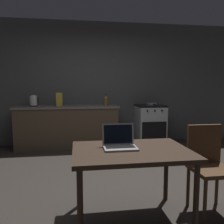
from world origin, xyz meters
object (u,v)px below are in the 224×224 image
Objects in this scene: electric_kettle at (34,101)px; frying_pan at (152,104)px; dining_table at (131,157)px; bottle at (106,100)px; cereal_box at (59,99)px; chair at (209,162)px; stove_oven at (150,125)px; laptop at (120,143)px.

electric_kettle is 2.54m from frying_pan.
frying_pan reaches higher than dining_table.
bottle is at bearing -1.90° from electric_kettle.
cereal_box is at bearing 178.59° from frying_pan.
bottle is at bearing 114.81° from chair.
chair is at bearing -51.71° from electric_kettle.
laptop is (-1.22, -2.83, 0.31)m from stove_oven.
laptop reaches higher than chair.
laptop is 3.08m from frying_pan.
laptop is 2.81m from bottle.
frying_pan is at bearing 59.37° from laptop.
laptop is 0.79× the size of frying_pan.
dining_table is 3.47× the size of laptop.
cereal_box reaches higher than electric_kettle.
cereal_box is at bearing 2.19° from electric_kettle.
cereal_box reaches higher than frying_pan.
chair is (0.85, 0.07, -0.11)m from dining_table.
frying_pan is (1.15, 2.88, 0.28)m from dining_table.
electric_kettle is (-2.24, 2.84, 0.48)m from chair.
dining_table is 4.75× the size of electric_kettle.
electric_kettle is at bearing 178.10° from bottle.
dining_table is 2.88m from bottle.
stove_oven is 2.85m from chair.
dining_table is 3.08m from cereal_box.
bottle reaches higher than frying_pan.
electric_kettle reaches higher than chair.
stove_oven is 2.20× the size of frying_pan.
chair reaches higher than dining_table.
stove_oven is at bearing 68.83° from dining_table.
frying_pan is (2.54, -0.03, -0.09)m from electric_kettle.
chair is at bearing 4.74° from dining_table.
electric_kettle is at bearing 179.94° from stove_oven.
stove_oven is 3.82× the size of electric_kettle.
frying_pan reaches higher than stove_oven.
dining_table is at bearing -64.46° from electric_kettle.
frying_pan is 1.46× the size of cereal_box.
electric_kettle is 0.94× the size of bottle.
laptop is at bearing -169.84° from chair.
frying_pan is at bearing -1.41° from cereal_box.
cereal_box is (-0.98, 0.07, 0.02)m from bottle.
frying_pan is at bearing 1.14° from bottle.
laptop is 2.97m from cereal_box.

